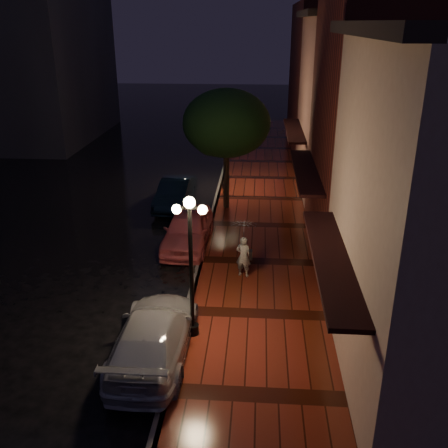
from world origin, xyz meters
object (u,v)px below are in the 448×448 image
at_px(streetlamp_far, 225,145).
at_px(parking_meter, 193,281).
at_px(street_tree, 227,125).
at_px(woman_with_umbrella, 244,240).
at_px(navy_car, 175,193).
at_px(silver_car, 154,336).
at_px(pink_car, 188,229).
at_px(streetlamp_near, 191,260).

xyz_separation_m(streetlamp_far, parking_meter, (-0.20, -12.33, -1.61)).
height_order(streetlamp_far, street_tree, street_tree).
distance_m(street_tree, woman_with_umbrella, 7.78).
height_order(navy_car, silver_car, silver_car).
relative_size(pink_car, parking_meter, 3.24).
distance_m(pink_car, parking_meter, 4.94).
xyz_separation_m(streetlamp_near, silver_car, (-0.95, -1.00, -1.88)).
xyz_separation_m(pink_car, silver_car, (0.10, -7.53, -0.05)).
bearing_deg(streetlamp_far, pink_car, -98.02).
bearing_deg(woman_with_umbrella, silver_car, 81.61).
relative_size(navy_car, parking_meter, 3.08).
height_order(woman_with_umbrella, parking_meter, woman_with_umbrella).
bearing_deg(silver_car, navy_car, -83.05).
bearing_deg(streetlamp_near, parking_meter, 96.84).
relative_size(pink_car, silver_car, 0.91).
xyz_separation_m(navy_car, parking_meter, (2.17, -9.63, 0.29)).
distance_m(streetlamp_near, silver_car, 2.33).
relative_size(streetlamp_far, silver_car, 0.87).
relative_size(streetlamp_near, navy_car, 1.01).
relative_size(silver_car, woman_with_umbrella, 2.29).
relative_size(streetlamp_near, woman_with_umbrella, 2.00).
relative_size(street_tree, woman_with_umbrella, 2.69).
xyz_separation_m(streetlamp_far, woman_with_umbrella, (1.37, -10.23, -1.02)).
bearing_deg(streetlamp_near, pink_car, 99.15).
xyz_separation_m(navy_car, silver_car, (1.42, -12.30, 0.02)).
xyz_separation_m(woman_with_umbrella, parking_meter, (-1.57, -2.10, -0.59)).
xyz_separation_m(streetlamp_near, parking_meter, (-0.20, 1.67, -1.61)).
distance_m(streetlamp_near, parking_meter, 2.33).
distance_m(streetlamp_near, pink_car, 6.87).
distance_m(silver_car, woman_with_umbrella, 5.37).
distance_m(silver_car, parking_meter, 2.78).
bearing_deg(streetlamp_far, street_tree, -85.09).
height_order(silver_car, parking_meter, parking_meter).
bearing_deg(navy_car, woman_with_umbrella, -60.74).
distance_m(pink_car, navy_car, 4.94).
height_order(street_tree, navy_car, street_tree).
bearing_deg(woman_with_umbrella, street_tree, -63.78).
bearing_deg(pink_car, woman_with_umbrella, -47.10).
bearing_deg(street_tree, parking_meter, -92.82).
bearing_deg(streetlamp_near, streetlamp_far, 90.00).
distance_m(street_tree, pink_car, 5.81).
bearing_deg(parking_meter, silver_car, -129.82).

